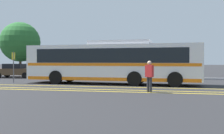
{
  "coord_description": "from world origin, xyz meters",
  "views": [
    {
      "loc": [
        2.59,
        -19.35,
        1.68
      ],
      "look_at": [
        -1.31,
        -0.45,
        1.26
      ],
      "focal_mm": 42.0,
      "sensor_mm": 36.0,
      "label": 1
    }
  ],
  "objects_px": {
    "pedestrian_0": "(149,74)",
    "tree_0": "(20,42)",
    "bus_stop_sign": "(13,63)",
    "transit_bus": "(112,62)",
    "parked_car_0": "(16,71)",
    "parked_car_1": "(65,72)"
  },
  "relations": [
    {
      "from": "parked_car_0",
      "to": "bus_stop_sign",
      "type": "distance_m",
      "value": 6.62
    },
    {
      "from": "transit_bus",
      "to": "parked_car_0",
      "type": "xyz_separation_m",
      "value": [
        -11.02,
        5.04,
        -0.91
      ]
    },
    {
      "from": "parked_car_0",
      "to": "pedestrian_0",
      "type": "bearing_deg",
      "value": 51.99
    },
    {
      "from": "transit_bus",
      "to": "bus_stop_sign",
      "type": "bearing_deg",
      "value": 97.81
    },
    {
      "from": "tree_0",
      "to": "parked_car_0",
      "type": "bearing_deg",
      "value": -64.77
    },
    {
      "from": "parked_car_0",
      "to": "parked_car_1",
      "type": "bearing_deg",
      "value": 88.83
    },
    {
      "from": "parked_car_1",
      "to": "bus_stop_sign",
      "type": "relative_size",
      "value": 1.75
    },
    {
      "from": "tree_0",
      "to": "transit_bus",
      "type": "bearing_deg",
      "value": -35.3
    },
    {
      "from": "transit_bus",
      "to": "tree_0",
      "type": "xyz_separation_m",
      "value": [
        -12.98,
        9.19,
        2.31
      ]
    },
    {
      "from": "transit_bus",
      "to": "parked_car_0",
      "type": "bearing_deg",
      "value": 68.67
    },
    {
      "from": "parked_car_1",
      "to": "parked_car_0",
      "type": "bearing_deg",
      "value": -92.18
    },
    {
      "from": "pedestrian_0",
      "to": "tree_0",
      "type": "bearing_deg",
      "value": 166.5
    },
    {
      "from": "parked_car_0",
      "to": "tree_0",
      "type": "xyz_separation_m",
      "value": [
        -1.96,
        4.15,
        3.22
      ]
    },
    {
      "from": "transit_bus",
      "to": "pedestrian_0",
      "type": "xyz_separation_m",
      "value": [
        3.01,
        -4.7,
        -0.67
      ]
    },
    {
      "from": "pedestrian_0",
      "to": "parked_car_0",
      "type": "bearing_deg",
      "value": 172.73
    },
    {
      "from": "transit_bus",
      "to": "parked_car_0",
      "type": "distance_m",
      "value": 12.15
    },
    {
      "from": "pedestrian_0",
      "to": "tree_0",
      "type": "distance_m",
      "value": 21.39
    },
    {
      "from": "bus_stop_sign",
      "to": "parked_car_0",
      "type": "bearing_deg",
      "value": 33.83
    },
    {
      "from": "parked_car_0",
      "to": "bus_stop_sign",
      "type": "relative_size",
      "value": 1.93
    },
    {
      "from": "transit_bus",
      "to": "parked_car_1",
      "type": "xyz_separation_m",
      "value": [
        -5.79,
        5.23,
        -0.97
      ]
    },
    {
      "from": "parked_car_0",
      "to": "pedestrian_0",
      "type": "relative_size",
      "value": 2.73
    },
    {
      "from": "bus_stop_sign",
      "to": "tree_0",
      "type": "distance_m",
      "value": 11.41
    }
  ]
}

